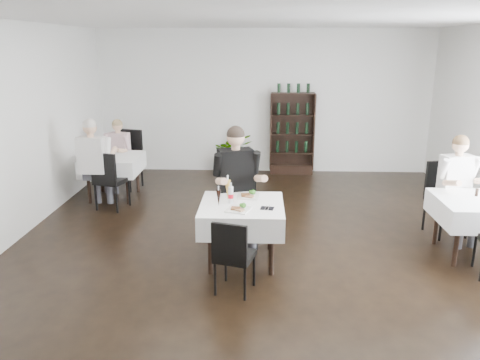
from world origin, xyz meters
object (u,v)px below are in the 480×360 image
at_px(main_table, 242,215).
at_px(diner_main, 237,178).
at_px(wine_shelf, 292,134).
at_px(potted_tree, 233,153).

distance_m(main_table, diner_main, 0.61).
distance_m(wine_shelf, diner_main, 3.94).
xyz_separation_m(potted_tree, diner_main, (0.27, -3.70, 0.51)).
height_order(main_table, potted_tree, potted_tree).
bearing_deg(potted_tree, main_table, -85.26).
bearing_deg(wine_shelf, potted_tree, -174.77).
height_order(wine_shelf, diner_main, wine_shelf).
bearing_deg(wine_shelf, diner_main, -104.41).
height_order(wine_shelf, main_table, wine_shelf).
height_order(main_table, diner_main, diner_main).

